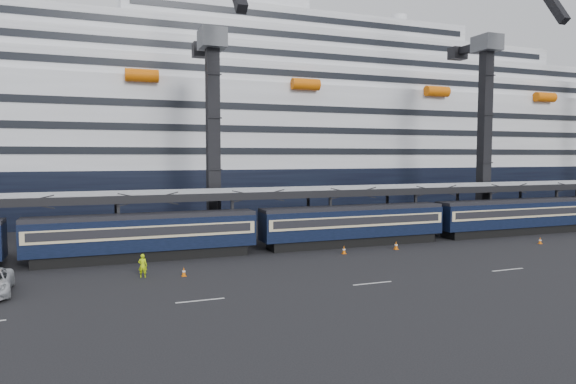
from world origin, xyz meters
TOP-DOWN VIEW (x-y plane):
  - ground at (0.00, 0.00)m, footprint 260.00×260.00m
  - train at (-4.65, 10.00)m, footprint 133.05×3.00m
  - canopy at (0.00, 14.00)m, footprint 130.00×6.25m
  - cruise_ship at (-1.08, 45.99)m, footprint 214.09×28.84m
  - crane_dark_near at (-20.00, 18.59)m, footprint 4.50×17.75m
  - crane_dark_mid at (15.00, 17.59)m, footprint 4.50×18.24m
  - worker at (-28.73, 3.46)m, footprint 0.71×0.55m
  - traffic_cone_b at (-25.88, 2.76)m, footprint 0.34×0.34m
  - traffic_cone_c at (-5.29, 6.61)m, footprint 0.40×0.40m
  - traffic_cone_d at (-10.91, 6.37)m, footprint 0.37×0.37m
  - traffic_cone_e at (9.99, 4.11)m, footprint 0.35×0.35m

SIDE VIEW (x-z plane):
  - ground at x=0.00m, z-range 0.00..0.00m
  - traffic_cone_b at x=-25.88m, z-range 0.00..0.68m
  - traffic_cone_e at x=9.99m, z-range 0.00..0.69m
  - traffic_cone_d at x=-10.91m, z-range 0.00..0.74m
  - traffic_cone_c at x=-5.29m, z-range -0.01..0.80m
  - worker at x=-28.73m, z-range 0.00..1.74m
  - train at x=-4.65m, z-range 0.18..4.23m
  - canopy at x=0.00m, z-range 2.49..8.01m
  - crane_dark_near at x=-20.00m, z-range -5.61..29.47m
  - cruise_ship at x=-1.08m, z-range -4.66..29.34m
  - crane_dark_mid at x=15.00m, z-range -6.46..33.18m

